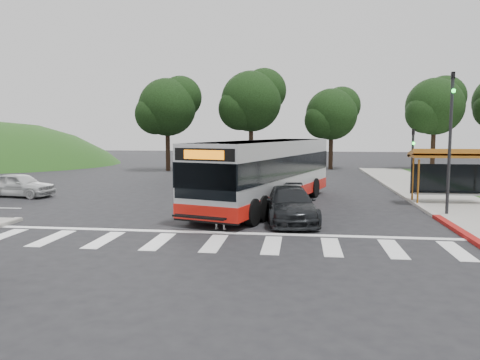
# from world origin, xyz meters

# --- Properties ---
(ground) EXTENTS (140.00, 140.00, 0.00)m
(ground) POSITION_xyz_m (0.00, 0.00, 0.00)
(ground) COLOR black
(ground) RESTS_ON ground
(sidewalk_east) EXTENTS (4.00, 40.00, 0.12)m
(sidewalk_east) POSITION_xyz_m (11.00, 8.00, 0.06)
(sidewalk_east) COLOR gray
(sidewalk_east) RESTS_ON ground
(curb_east) EXTENTS (0.30, 40.00, 0.15)m
(curb_east) POSITION_xyz_m (9.00, 8.00, 0.07)
(curb_east) COLOR #9E9991
(curb_east) RESTS_ON ground
(curb_east_red) EXTENTS (0.32, 6.00, 0.15)m
(curb_east_red) POSITION_xyz_m (9.00, -2.00, 0.08)
(curb_east_red) COLOR maroon
(curb_east_red) RESTS_ON ground
(hillside_nw) EXTENTS (44.00, 44.00, 10.00)m
(hillside_nw) POSITION_xyz_m (-32.00, 30.00, 0.00)
(hillside_nw) COLOR #224716
(hillside_nw) RESTS_ON ground
(crosswalk_ladder) EXTENTS (18.00, 2.60, 0.01)m
(crosswalk_ladder) POSITION_xyz_m (0.00, -5.00, 0.01)
(crosswalk_ladder) COLOR silver
(crosswalk_ladder) RESTS_ON ground
(bus_shelter) EXTENTS (4.20, 1.60, 2.86)m
(bus_shelter) POSITION_xyz_m (10.80, 5.10, 2.35)
(bus_shelter) COLOR #995919
(bus_shelter) RESTS_ON sidewalk_east
(traffic_signal_ne_tall) EXTENTS (0.18, 0.37, 6.50)m
(traffic_signal_ne_tall) POSITION_xyz_m (9.60, 1.49, 3.88)
(traffic_signal_ne_tall) COLOR black
(traffic_signal_ne_tall) RESTS_ON ground
(traffic_signal_ne_short) EXTENTS (0.18, 0.37, 4.00)m
(traffic_signal_ne_short) POSITION_xyz_m (9.60, 8.49, 2.48)
(traffic_signal_ne_short) COLOR black
(traffic_signal_ne_short) RESTS_ON ground
(tree_ne_a) EXTENTS (6.16, 5.74, 9.30)m
(tree_ne_a) POSITION_xyz_m (16.08, 28.06, 6.39)
(tree_ne_a) COLOR black
(tree_ne_a) RESTS_ON parking_lot
(tree_north_a) EXTENTS (6.60, 6.15, 10.17)m
(tree_north_a) POSITION_xyz_m (-1.92, 26.07, 6.92)
(tree_north_a) COLOR black
(tree_north_a) RESTS_ON ground
(tree_north_b) EXTENTS (5.72, 5.33, 8.43)m
(tree_north_b) POSITION_xyz_m (6.07, 28.06, 5.66)
(tree_north_b) COLOR black
(tree_north_b) RESTS_ON ground
(tree_north_c) EXTENTS (6.16, 5.74, 9.30)m
(tree_north_c) POSITION_xyz_m (-9.92, 24.06, 6.29)
(tree_north_c) COLOR black
(tree_north_c) RESTS_ON ground
(transit_bus) EXTENTS (6.65, 13.36, 3.39)m
(transit_bus) POSITION_xyz_m (1.21, 3.31, 1.69)
(transit_bus) COLOR #B6B9BB
(transit_bus) RESTS_ON ground
(pedestrian) EXTENTS (0.75, 0.56, 1.86)m
(pedestrian) POSITION_xyz_m (-0.20, -2.63, 0.93)
(pedestrian) COLOR white
(pedestrian) RESTS_ON ground
(dark_sedan) EXTENTS (2.76, 5.32, 1.47)m
(dark_sedan) POSITION_xyz_m (2.50, -0.65, 0.74)
(dark_sedan) COLOR black
(dark_sedan) RESTS_ON ground
(west_car_white) EXTENTS (4.38, 2.27, 1.42)m
(west_car_white) POSITION_xyz_m (-13.54, 4.93, 0.71)
(west_car_white) COLOR silver
(west_car_white) RESTS_ON ground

